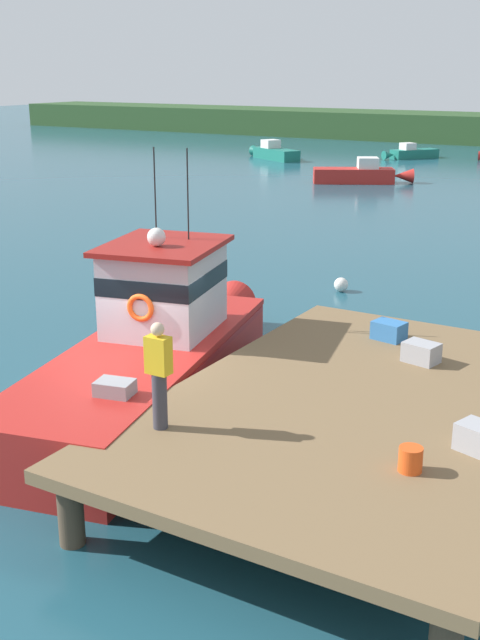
% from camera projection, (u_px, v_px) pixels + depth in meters
% --- Properties ---
extents(ground_plane, '(200.00, 200.00, 0.00)m').
position_uv_depth(ground_plane, '(131.00, 408.00, 15.55)').
color(ground_plane, '#1E4C5B').
extents(dock, '(6.00, 9.00, 1.20)m').
position_uv_depth(dock, '(365.00, 408.00, 12.89)').
color(dock, '#4C3D2D').
rests_on(dock, ground).
extents(main_fishing_boat, '(4.27, 9.96, 4.80)m').
position_uv_depth(main_fishing_boat, '(153.00, 349.00, 15.76)').
color(main_fishing_boat, red).
rests_on(main_fishing_boat, ground).
extents(crate_single_by_cleat, '(0.68, 0.56, 0.37)m').
position_uv_depth(crate_single_by_cleat, '(421.00, 352.00, 14.48)').
color(crate_single_by_cleat, '#9E9EA3').
rests_on(crate_single_by_cleat, dock).
extents(crate_single_far, '(0.67, 0.54, 0.36)m').
position_uv_depth(crate_single_far, '(389.00, 331.00, 15.70)').
color(crate_single_far, '#3370B2').
rests_on(crate_single_far, dock).
extents(crate_stack_near_edge, '(0.71, 0.60, 0.39)m').
position_uv_depth(crate_stack_near_edge, '(480.00, 438.00, 11.09)').
color(crate_stack_near_edge, '#9E9EA3').
rests_on(crate_stack_near_edge, dock).
extents(bait_bucket, '(0.32, 0.32, 0.34)m').
position_uv_depth(bait_bucket, '(411.00, 459.00, 10.55)').
color(bait_bucket, '#E04C19').
rests_on(bait_bucket, dock).
extents(deckhand_by_the_boat, '(0.36, 0.22, 1.63)m').
position_uv_depth(deckhand_by_the_boat, '(159.00, 373.00, 11.63)').
color(deckhand_by_the_boat, '#383842').
rests_on(deckhand_by_the_boat, dock).
extents(moored_boat_far_right, '(3.27, 4.14, 1.13)m').
position_uv_depth(moored_boat_far_right, '(411.00, 153.00, 58.28)').
color(moored_boat_far_right, '#196B5B').
rests_on(moored_boat_far_right, ground).
extents(moored_boat_far_left, '(5.14, 3.53, 1.35)m').
position_uv_depth(moored_boat_far_left, '(273.00, 153.00, 57.85)').
color(moored_boat_far_left, '#196B5B').
rests_on(moored_boat_far_left, ground).
extents(moored_boat_mid_harbor, '(5.51, 3.70, 1.44)m').
position_uv_depth(moored_boat_mid_harbor, '(361.00, 174.00, 45.86)').
color(moored_boat_mid_harbor, red).
rests_on(moored_boat_mid_harbor, ground).
extents(mooring_buoy_spare_mooring, '(0.42, 0.42, 0.42)m').
position_uv_depth(mooring_buoy_spare_mooring, '(341.00, 285.00, 23.58)').
color(mooring_buoy_spare_mooring, silver).
rests_on(mooring_buoy_spare_mooring, ground).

